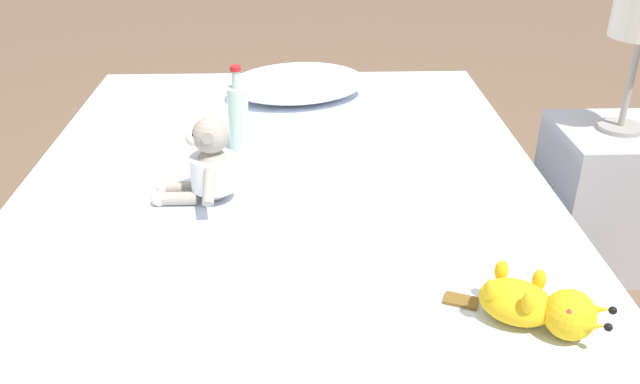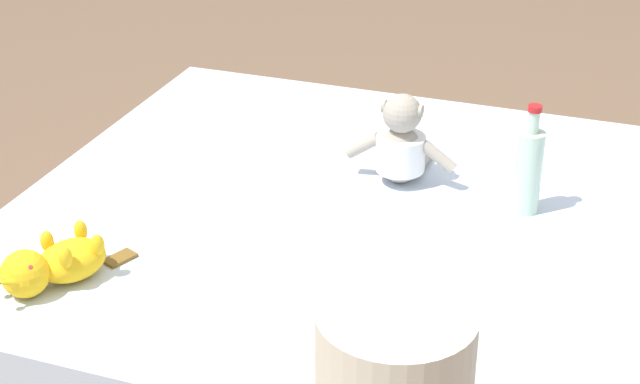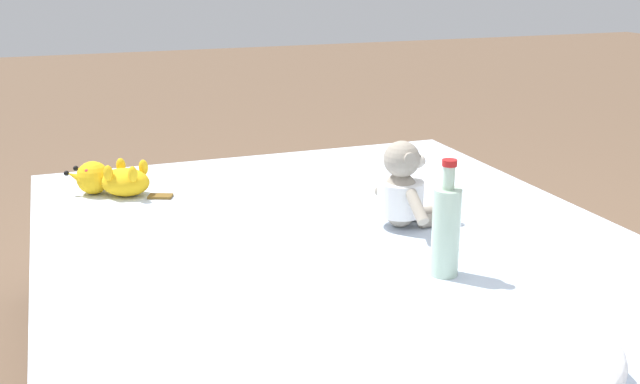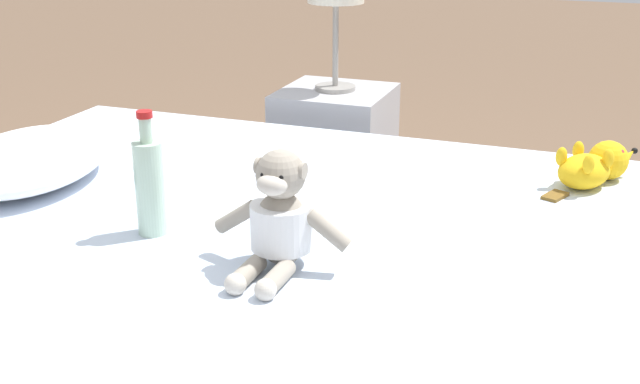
{
  "view_description": "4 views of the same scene",
  "coord_description": "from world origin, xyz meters",
  "px_view_note": "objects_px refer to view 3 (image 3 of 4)",
  "views": [
    {
      "loc": [
        0.04,
        -1.69,
        1.3
      ],
      "look_at": [
        0.09,
        -0.18,
        0.49
      ],
      "focal_mm": 37.3,
      "sensor_mm": 36.0,
      "label": 1
    },
    {
      "loc": [
        1.97,
        0.45,
        1.58
      ],
      "look_at": [
        0.06,
        -0.24,
        0.51
      ],
      "focal_mm": 56.02,
      "sensor_mm": 36.0,
      "label": 2
    },
    {
      "loc": [
        0.66,
        1.57,
        1.13
      ],
      "look_at": [
        0.03,
        -0.15,
        0.55
      ],
      "focal_mm": 41.85,
      "sensor_mm": 36.0,
      "label": 3
    },
    {
      "loc": [
        -1.49,
        -0.68,
        1.12
      ],
      "look_at": [
        -0.0,
        -0.12,
        0.53
      ],
      "focal_mm": 44.69,
      "sensor_mm": 36.0,
      "label": 4
    }
  ],
  "objects_px": {
    "plush_monkey": "(404,192)",
    "pillow": "(489,368)",
    "glass_bottle": "(446,229)",
    "plush_yellow_creature": "(111,179)",
    "bed": "(350,332)"
  },
  "relations": [
    {
      "from": "bed",
      "to": "pillow",
      "type": "bearing_deg",
      "value": 86.69
    },
    {
      "from": "plush_monkey",
      "to": "glass_bottle",
      "type": "bearing_deg",
      "value": 80.23
    },
    {
      "from": "glass_bottle",
      "to": "bed",
      "type": "bearing_deg",
      "value": -55.55
    },
    {
      "from": "bed",
      "to": "glass_bottle",
      "type": "distance_m",
      "value": 0.42
    },
    {
      "from": "pillow",
      "to": "glass_bottle",
      "type": "xyz_separation_m",
      "value": [
        -0.18,
        -0.47,
        0.05
      ]
    },
    {
      "from": "plush_yellow_creature",
      "to": "bed",
      "type": "bearing_deg",
      "value": 127.47
    },
    {
      "from": "plush_yellow_creature",
      "to": "glass_bottle",
      "type": "bearing_deg",
      "value": 126.78
    },
    {
      "from": "plush_monkey",
      "to": "bed",
      "type": "bearing_deg",
      "value": 29.9
    },
    {
      "from": "pillow",
      "to": "plush_yellow_creature",
      "type": "relative_size",
      "value": 1.87
    },
    {
      "from": "bed",
      "to": "plush_yellow_creature",
      "type": "distance_m",
      "value": 0.88
    },
    {
      "from": "pillow",
      "to": "glass_bottle",
      "type": "height_order",
      "value": "glass_bottle"
    },
    {
      "from": "bed",
      "to": "glass_bottle",
      "type": "relative_size",
      "value": 7.41
    },
    {
      "from": "bed",
      "to": "pillow",
      "type": "distance_m",
      "value": 0.73
    },
    {
      "from": "glass_bottle",
      "to": "plush_yellow_creature",
      "type": "bearing_deg",
      "value": -53.22
    },
    {
      "from": "plush_monkey",
      "to": "pillow",
      "type": "bearing_deg",
      "value": 73.32
    }
  ]
}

